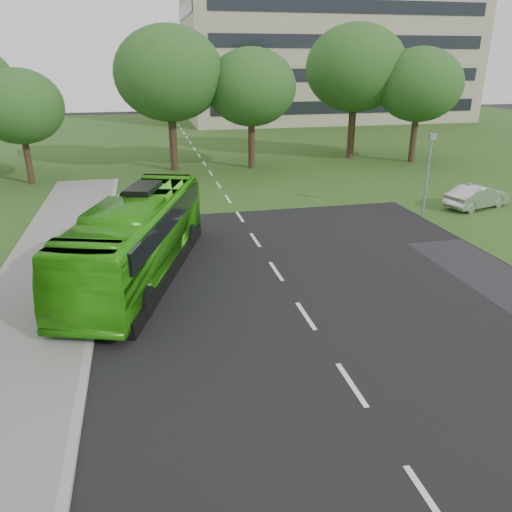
# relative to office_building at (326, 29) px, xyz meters

# --- Properties ---
(ground) EXTENTS (160.00, 160.00, 0.00)m
(ground) POSITION_rel_office_building_xyz_m (-21.96, -61.96, -12.50)
(ground) COLOR black
(ground) RESTS_ON ground
(street_surfaces) EXTENTS (120.00, 120.00, 0.15)m
(street_surfaces) POSITION_rel_office_building_xyz_m (-22.34, -39.21, -12.47)
(street_surfaces) COLOR black
(street_surfaces) RESTS_ON ground
(office_building) EXTENTS (40.10, 20.10, 25.00)m
(office_building) POSITION_rel_office_building_xyz_m (0.00, 0.00, 0.00)
(office_building) COLOR tan
(office_building) RESTS_ON ground
(tree_park_a) EXTENTS (5.89, 5.89, 7.82)m
(tree_park_a) POSITION_rel_office_building_xyz_m (-34.92, -36.68, -7.19)
(tree_park_a) COLOR black
(tree_park_a) RESTS_ON ground
(tree_park_b) EXTENTS (8.24, 8.24, 10.80)m
(tree_park_b) POSITION_rel_office_building_xyz_m (-24.61, -34.11, -5.21)
(tree_park_b) COLOR black
(tree_park_b) RESTS_ON ground
(tree_park_c) EXTENTS (6.96, 6.96, 9.25)m
(tree_park_c) POSITION_rel_office_building_xyz_m (-18.39, -34.55, -6.23)
(tree_park_c) COLOR black
(tree_park_c) RESTS_ON ground
(tree_park_d) EXTENTS (8.51, 8.51, 11.26)m
(tree_park_d) POSITION_rel_office_building_xyz_m (-8.78, -32.12, -4.88)
(tree_park_d) COLOR black
(tree_park_d) RESTS_ON ground
(tree_park_e) EXTENTS (7.01, 7.01, 9.34)m
(tree_park_e) POSITION_rel_office_building_xyz_m (-4.33, -35.08, -6.15)
(tree_park_e) COLOR black
(tree_park_e) RESTS_ON ground
(bus) EXTENTS (6.18, 11.83, 3.22)m
(bus) POSITION_rel_office_building_xyz_m (-27.46, -54.99, -10.89)
(bus) COLOR green
(bus) RESTS_ON ground
(sedan) EXTENTS (4.46, 2.68, 1.39)m
(sedan) POSITION_rel_office_building_xyz_m (-7.86, -49.19, -11.81)
(sedan) COLOR silver
(sedan) RESTS_ON ground
(camera_pole) EXTENTS (0.41, 0.36, 4.57)m
(camera_pole) POSITION_rel_office_building_xyz_m (-11.78, -49.96, -9.55)
(camera_pole) COLOR gray
(camera_pole) RESTS_ON ground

